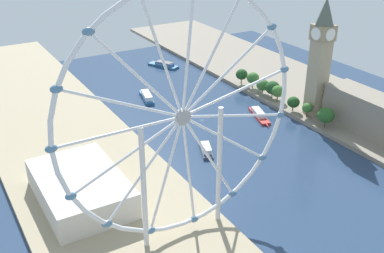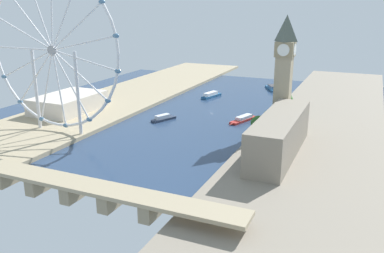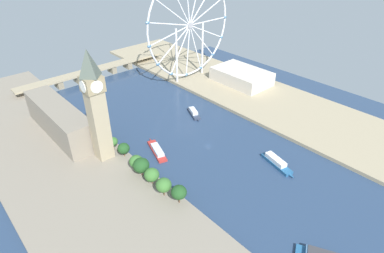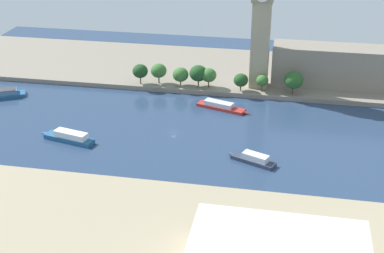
{
  "view_description": "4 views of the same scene",
  "coord_description": "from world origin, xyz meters",
  "px_view_note": "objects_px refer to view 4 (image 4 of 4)",
  "views": [
    {
      "loc": [
        168.75,
        271.39,
        147.3
      ],
      "look_at": [
        23.31,
        24.49,
        8.31
      ],
      "focal_mm": 44.21,
      "sensor_mm": 36.0,
      "label": 1
    },
    {
      "loc": [
        -130.2,
        340.2,
        95.44
      ],
      "look_at": [
        -12.24,
        72.68,
        6.47
      ],
      "focal_mm": 37.94,
      "sensor_mm": 36.0,
      "label": 2
    },
    {
      "loc": [
        -154.16,
        -151.13,
        152.16
      ],
      "look_at": [
        -9.56,
        9.49,
        18.2
      ],
      "focal_mm": 29.81,
      "sensor_mm": 36.0,
      "label": 3
    },
    {
      "loc": [
        269.86,
        61.28,
        136.34
      ],
      "look_at": [
        23.34,
        14.8,
        15.96
      ],
      "focal_mm": 52.16,
      "sensor_mm": 36.0,
      "label": 4
    }
  ],
  "objects_px": {
    "tour_boat_1": "(253,159)",
    "tour_boat_3": "(221,106)",
    "tour_boat_0": "(69,137)",
    "clock_tower": "(262,19)",
    "tour_boat_2": "(0,94)",
    "parliament_block": "(345,67)"
  },
  "relations": [
    {
      "from": "clock_tower",
      "to": "parliament_block",
      "type": "bearing_deg",
      "value": 100.97
    },
    {
      "from": "tour_boat_0",
      "to": "tour_boat_2",
      "type": "xyz_separation_m",
      "value": [
        -49.58,
        -66.04,
        -0.38
      ]
    },
    {
      "from": "clock_tower",
      "to": "tour_boat_3",
      "type": "relative_size",
      "value": 2.43
    },
    {
      "from": "tour_boat_2",
      "to": "tour_boat_3",
      "type": "distance_m",
      "value": 140.2
    },
    {
      "from": "tour_boat_1",
      "to": "tour_boat_0",
      "type": "bearing_deg",
      "value": 20.14
    },
    {
      "from": "parliament_block",
      "to": "tour_boat_1",
      "type": "height_order",
      "value": "parliament_block"
    },
    {
      "from": "tour_boat_1",
      "to": "tour_boat_2",
      "type": "bearing_deg",
      "value": 4.83
    },
    {
      "from": "tour_boat_2",
      "to": "parliament_block",
      "type": "bearing_deg",
      "value": 166.51
    },
    {
      "from": "parliament_block",
      "to": "tour_boat_2",
      "type": "relative_size",
      "value": 2.7
    },
    {
      "from": "tour_boat_2",
      "to": "tour_boat_3",
      "type": "bearing_deg",
      "value": 155.62
    },
    {
      "from": "tour_boat_1",
      "to": "tour_boat_3",
      "type": "distance_m",
      "value": 67.57
    },
    {
      "from": "clock_tower",
      "to": "tour_boat_1",
      "type": "distance_m",
      "value": 108.04
    },
    {
      "from": "parliament_block",
      "to": "tour_boat_3",
      "type": "relative_size",
      "value": 2.67
    },
    {
      "from": "clock_tower",
      "to": "tour_boat_2",
      "type": "distance_m",
      "value": 171.34
    },
    {
      "from": "clock_tower",
      "to": "tour_boat_1",
      "type": "height_order",
      "value": "clock_tower"
    },
    {
      "from": "tour_boat_0",
      "to": "clock_tower",
      "type": "bearing_deg",
      "value": -121.71
    },
    {
      "from": "tour_boat_2",
      "to": "tour_boat_3",
      "type": "xyz_separation_m",
      "value": [
        -7.78,
        139.98,
        -0.21
      ]
    },
    {
      "from": "tour_boat_1",
      "to": "tour_boat_3",
      "type": "xyz_separation_m",
      "value": [
        -62.69,
        -25.22,
        -0.21
      ]
    },
    {
      "from": "tour_boat_1",
      "to": "tour_boat_2",
      "type": "relative_size",
      "value": 0.76
    },
    {
      "from": "tour_boat_0",
      "to": "tour_boat_1",
      "type": "bearing_deg",
      "value": -169.53
    },
    {
      "from": "clock_tower",
      "to": "tour_boat_2",
      "type": "bearing_deg",
      "value": -74.88
    },
    {
      "from": "tour_boat_0",
      "to": "tour_boat_1",
      "type": "distance_m",
      "value": 99.3
    }
  ]
}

